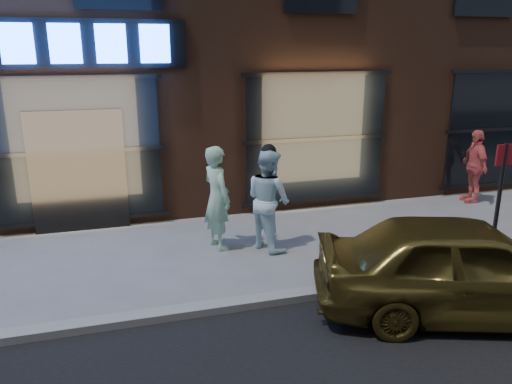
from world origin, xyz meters
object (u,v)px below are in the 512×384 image
gold_sedan (468,267)px  man_bowtie (217,198)px  sign_post (499,195)px  man_cap (268,199)px  passerby (474,166)px

gold_sedan → man_bowtie: bearing=58.7°
gold_sedan → sign_post: 1.89m
man_cap → sign_post: (3.27, -1.89, 0.36)m
man_bowtie → man_cap: man_bowtie is taller
man_bowtie → sign_post: sign_post is taller
man_cap → passerby: 5.67m
man_cap → sign_post: 3.79m
passerby → gold_sedan: passerby is taller
gold_sedan → sign_post: sign_post is taller
man_cap → passerby: size_ratio=1.07×
man_bowtie → sign_post: (4.15, -2.15, 0.33)m
man_bowtie → gold_sedan: size_ratio=0.46×
man_bowtie → passerby: size_ratio=1.10×
passerby → gold_sedan: 5.70m
gold_sedan → passerby: bearing=-20.9°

